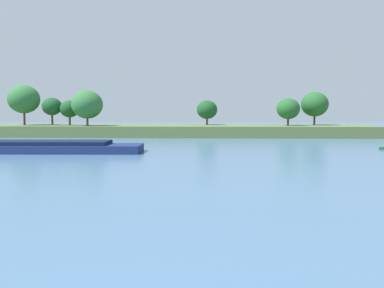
% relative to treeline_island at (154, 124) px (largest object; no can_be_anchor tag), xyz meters
% --- Properties ---
extents(treeline_island, '(93.64, 16.36, 11.27)m').
position_rel_treeline_island_xyz_m(treeline_island, '(0.00, 0.00, 0.00)').
color(treeline_island, '#566B3D').
rests_on(treeline_island, ground).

